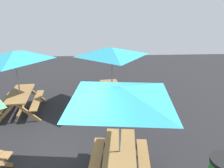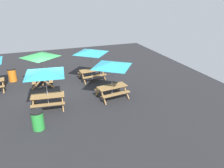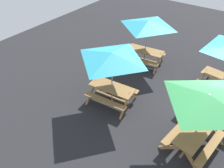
# 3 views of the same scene
# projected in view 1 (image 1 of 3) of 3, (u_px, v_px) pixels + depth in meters

# --- Properties ---
(picnic_table_0) EXTENTS (2.26, 2.26, 2.34)m
(picnic_table_0) POSITION_uv_depth(u_px,v_px,m) (112.00, 56.00, 7.91)
(picnic_table_0) COLOR olive
(picnic_table_0) RESTS_ON ground
(picnic_table_1) EXTENTS (2.19, 2.19, 2.34)m
(picnic_table_1) POSITION_uv_depth(u_px,v_px,m) (15.00, 60.00, 7.39)
(picnic_table_1) COLOR olive
(picnic_table_1) RESTS_ON ground
(picnic_table_2) EXTENTS (2.81, 2.81, 2.34)m
(picnic_table_2) POSITION_uv_depth(u_px,v_px,m) (121.00, 101.00, 4.37)
(picnic_table_2) COLOR olive
(picnic_table_2) RESTS_ON ground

